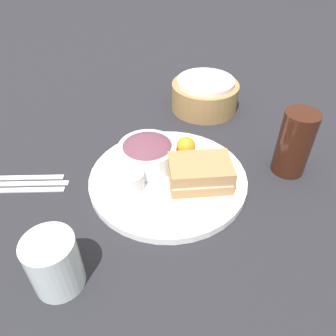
% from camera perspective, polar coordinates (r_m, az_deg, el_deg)
% --- Properties ---
extents(ground_plane, '(4.00, 4.00, 0.00)m').
position_cam_1_polar(ground_plane, '(0.65, -0.00, -2.34)').
color(ground_plane, '#232328').
extents(plate, '(0.31, 0.31, 0.02)m').
position_cam_1_polar(plate, '(0.65, -0.00, -1.85)').
color(plate, white).
rests_on(plate, ground_plane).
extents(sandwich, '(0.14, 0.12, 0.05)m').
position_cam_1_polar(sandwich, '(0.62, 5.64, -0.75)').
color(sandwich, '#A37A4C').
rests_on(sandwich, plate).
extents(salad_bowl, '(0.12, 0.12, 0.06)m').
position_cam_1_polar(salad_bowl, '(0.66, -3.59, 2.76)').
color(salad_bowl, white).
rests_on(salad_bowl, plate).
extents(dressing_cup, '(0.05, 0.05, 0.03)m').
position_cam_1_polar(dressing_cup, '(0.61, -6.53, -2.05)').
color(dressing_cup, '#B7B7BC').
rests_on(dressing_cup, plate).
extents(orange_wedge, '(0.04, 0.04, 0.04)m').
position_cam_1_polar(orange_wedge, '(0.69, 3.12, 3.76)').
color(orange_wedge, orange).
rests_on(orange_wedge, plate).
extents(drink_glass, '(0.07, 0.07, 0.13)m').
position_cam_1_polar(drink_glass, '(0.69, 21.17, 4.06)').
color(drink_glass, '#38190F').
rests_on(drink_glass, ground_plane).
extents(bread_basket, '(0.17, 0.17, 0.08)m').
position_cam_1_polar(bread_basket, '(0.87, 6.38, 12.58)').
color(bread_basket, '#997547').
rests_on(bread_basket, ground_plane).
extents(fork, '(0.18, 0.07, 0.01)m').
position_cam_1_polar(fork, '(0.70, -24.89, -3.45)').
color(fork, silver).
rests_on(fork, ground_plane).
extents(knife, '(0.19, 0.08, 0.01)m').
position_cam_1_polar(knife, '(0.71, -24.46, -2.45)').
color(knife, silver).
rests_on(knife, ground_plane).
extents(spoon, '(0.16, 0.07, 0.01)m').
position_cam_1_polar(spoon, '(0.72, -24.05, -1.48)').
color(spoon, silver).
rests_on(spoon, ground_plane).
extents(water_glass, '(0.07, 0.07, 0.09)m').
position_cam_1_polar(water_glass, '(0.50, -19.21, -15.41)').
color(water_glass, silver).
rests_on(water_glass, ground_plane).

